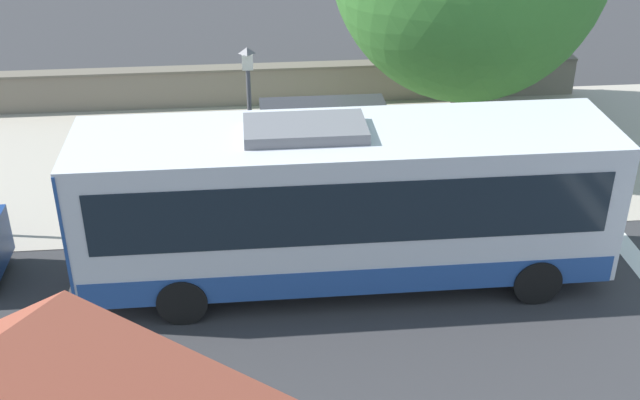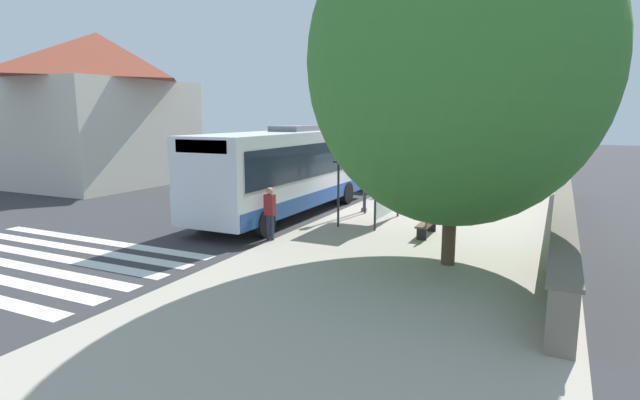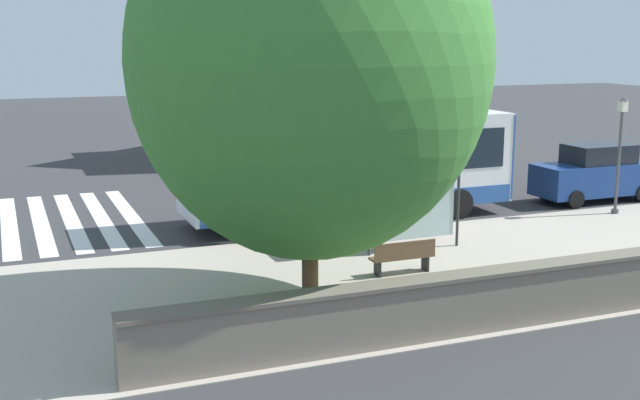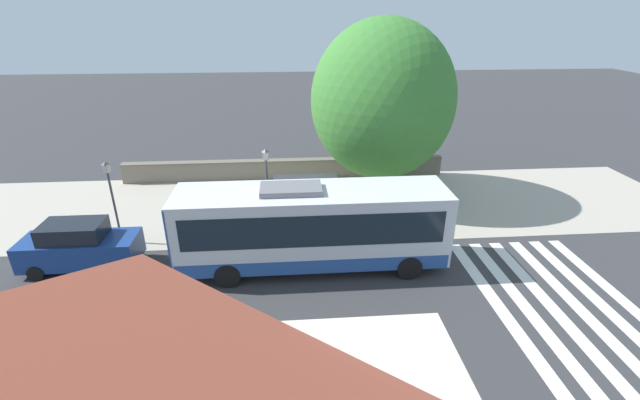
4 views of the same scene
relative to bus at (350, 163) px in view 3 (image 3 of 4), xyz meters
name	(u,v)px [view 3 (image 3 of 4)]	position (x,y,z in m)	size (l,w,h in m)	color
ground_plane	(403,228)	(-1.69, -1.07, -1.87)	(120.00, 120.00, 0.00)	#353538
sidewalk_plaza	(483,265)	(-6.19, -1.07, -1.86)	(9.00, 44.00, 0.02)	#ADA393
crosswalk_stripes	(56,221)	(3.31, 8.98, -1.87)	(9.00, 5.25, 0.01)	silver
stone_wall	(589,285)	(-10.24, -1.07, -1.23)	(0.60, 20.00, 1.26)	slate
background_building	(296,65)	(14.33, -3.42, 2.62)	(7.87, 9.74, 8.71)	beige
bus	(350,163)	(0.00, 0.00, 0.00)	(2.78, 10.82, 3.62)	silver
bus_shelter	(406,176)	(-3.73, -0.06, 0.17)	(1.72, 3.08, 2.45)	#2D2D33
pedestrian	(244,208)	(-1.64, 4.09, -0.83)	(0.34, 0.23, 1.76)	#2D3347
bench	(403,256)	(-6.17, 1.29, -1.40)	(0.40, 1.69, 0.88)	brown
street_lamp_near	(443,150)	(-2.67, -1.85, 0.69)	(0.28, 0.28, 4.32)	#4C4C51
street_lamp_far	(620,145)	(-2.61, -8.66, 0.48)	(0.28, 0.28, 3.95)	#4C4C51
shade_tree	(310,61)	(-7.44, 4.28, 3.52)	(7.71, 7.71, 9.64)	brown
parked_car_behind_bus	(595,174)	(-0.58, -9.50, -0.88)	(1.85, 4.59, 2.07)	navy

